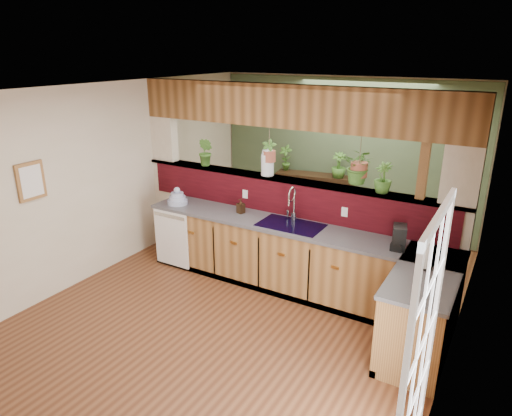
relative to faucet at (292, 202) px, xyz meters
The scene contains 28 objects.
ground 1.62m from the faucet, 99.49° to the right, with size 4.60×7.00×0.01m, color brown.
ceiling 1.85m from the faucet, 99.49° to the right, with size 4.60×7.00×0.01m, color brown.
wall_back 2.38m from the faucet, 94.56° to the left, with size 4.60×0.02×2.60m, color beige.
wall_left 2.74m from the faucet, 155.56° to the right, with size 0.02×7.00×2.60m, color beige.
wall_right 2.40m from the faucet, 28.18° to the right, with size 0.02×7.00×2.60m, color beige.
pass_through_partition 0.27m from the faucet, 126.37° to the left, with size 4.60×0.21×2.60m.
pass_through_ledge 0.36m from the faucet, 130.82° to the left, with size 4.60×0.21×0.04m, color brown.
header_beam 1.21m from the faucet, 130.82° to the left, with size 4.60×0.15×0.55m, color brown.
sage_backwall 2.36m from the faucet, 94.60° to the left, with size 4.55×0.02×2.55m, color #495D3F.
countertop 0.99m from the faucet, 22.04° to the right, with size 4.14×1.52×0.90m.
dishwasher 1.87m from the faucet, 164.33° to the right, with size 0.58×0.03×0.82m.
navy_sink 0.37m from the faucet, 68.68° to the right, with size 0.82×0.50×0.18m.
french_door 3.20m from the faucet, 49.44° to the right, with size 0.06×1.02×2.16m, color white.
framed_print 3.15m from the faucet, 141.89° to the right, with size 0.04×0.35×0.45m.
faucet is the anchor object (origin of this frame).
dish_stack 1.74m from the faucet, behind, with size 0.29×0.29×0.25m.
soap_dispenser 0.75m from the faucet, behind, with size 0.09×0.09×0.20m, color #372314.
coffee_maker 1.43m from the faucet, ahead, with size 0.14×0.24×0.27m.
paper_towel 1.86m from the faucet, 17.13° to the right, with size 0.14×0.14×0.29m.
glass_jar 0.69m from the faucet, 156.01° to the left, with size 0.17×0.17×0.38m.
ledge_plant_left 1.59m from the faucet, behind, with size 0.23×0.18×0.41m, color #386623.
ledge_plant_right 1.17m from the faucet, 11.56° to the left, with size 0.21×0.21×0.37m, color #386623.
hanging_plant_a 0.84m from the faucet, 154.90° to the left, with size 0.23×0.19×0.48m.
hanging_plant_b 1.08m from the faucet, 15.83° to the left, with size 0.41×0.36×0.56m.
shelving_console 2.30m from the faucet, 105.99° to the left, with size 1.34×0.36×0.89m, color black.
shelf_plant_a 2.42m from the faucet, 118.98° to the left, with size 0.24×0.16×0.45m, color #386623.
shelf_plant_b 2.13m from the faucet, 94.68° to the left, with size 0.24×0.24×0.43m, color #386623.
floor_plant 1.46m from the faucet, 65.55° to the left, with size 0.75×0.65×0.83m, color #386623.
Camera 1 is at (2.59, -3.89, 3.01)m, focal length 32.00 mm.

